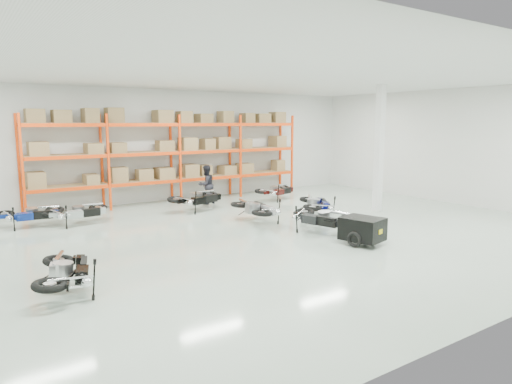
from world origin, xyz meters
TOP-DOWN VIEW (x-y plane):
  - room at (0.00, 0.00)m, footprint 18.00×18.00m
  - pallet_rack at (-0.00, 6.45)m, footprint 11.28×0.98m
  - structural_column at (5.20, 0.50)m, footprint 0.25×0.25m
  - moto_blue_centre at (2.70, 0.93)m, footprint 1.79×2.02m
  - moto_silver_left at (0.50, 1.32)m, footprint 1.14×1.97m
  - moto_black_far_left at (-5.88, -1.81)m, footprint 1.33×1.94m
  - moto_touring_right at (1.32, -0.84)m, footprint 1.36×2.03m
  - trailer at (1.32, -2.44)m, footprint 1.04×1.77m
  - moto_back_a at (-5.62, 4.71)m, footprint 1.76×0.99m
  - moto_back_b at (-4.34, 4.23)m, footprint 1.75×0.95m
  - moto_back_c at (-0.17, 4.21)m, footprint 2.06×1.36m
  - moto_back_d at (3.57, 4.44)m, footprint 1.84×1.24m
  - person_back at (0.74, 5.25)m, footprint 0.87×0.75m

SIDE VIEW (x-z plane):
  - trailer at x=1.32m, z-range 0.06..0.78m
  - moto_back_d at x=3.57m, z-range -0.03..1.06m
  - moto_back_a at x=-5.62m, z-range -0.03..1.06m
  - moto_back_b at x=-4.34m, z-range -0.03..1.07m
  - moto_black_far_left at x=-5.88m, z-range -0.03..1.11m
  - moto_blue_centre at x=2.70m, z-range -0.03..1.15m
  - moto_touring_right at x=1.32m, z-range -0.03..1.17m
  - moto_silver_left at x=0.50m, z-range -0.03..1.18m
  - moto_back_c at x=-0.17m, z-range -0.03..1.19m
  - person_back at x=0.74m, z-range 0.00..1.54m
  - room at x=0.00m, z-range -6.75..11.25m
  - structural_column at x=5.20m, z-range 0.00..4.50m
  - pallet_rack at x=0.00m, z-range 0.45..4.07m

